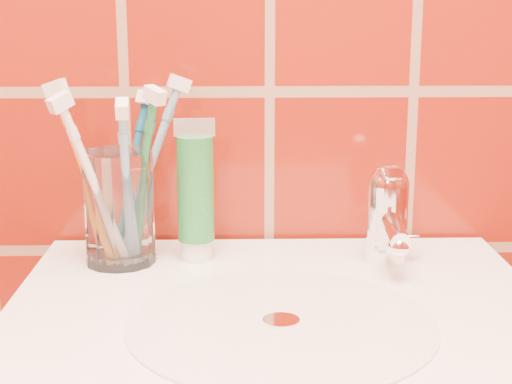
{
  "coord_description": "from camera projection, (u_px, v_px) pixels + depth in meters",
  "views": [
    {
      "loc": [
        -0.04,
        0.21,
        1.15
      ],
      "look_at": [
        -0.02,
        1.08,
        0.94
      ],
      "focal_mm": 55.0,
      "sensor_mm": 36.0,
      "label": 1
    }
  ],
  "objects": [
    {
      "name": "toothbrush_1",
      "position": [
        149.0,
        170.0,
        0.93
      ],
      "size": [
        0.15,
        0.13,
        0.23
      ],
      "primitive_type": null,
      "rotation": [
        0.37,
        0.0,
        1.86
      ],
      "color": "#6EA1C3",
      "rests_on": "glass_tumbler"
    },
    {
      "name": "toothbrush_4",
      "position": [
        130.0,
        176.0,
        0.95
      ],
      "size": [
        0.13,
        0.18,
        0.22
      ],
      "primitive_type": null,
      "rotation": [
        0.42,
        0.0,
        2.65
      ],
      "color": "navy",
      "rests_on": "glass_tumbler"
    },
    {
      "name": "toothpaste_tube",
      "position": [
        196.0,
        195.0,
        0.93
      ],
      "size": [
        0.05,
        0.04,
        0.17
      ],
      "rotation": [
        0.0,
        0.0,
        0.02
      ],
      "color": "white",
      "rests_on": "pedestal_sink"
    },
    {
      "name": "toothbrush_5",
      "position": [
        141.0,
        179.0,
        0.9
      ],
      "size": [
        0.13,
        0.13,
        0.23
      ],
      "primitive_type": null,
      "rotation": [
        0.29,
        0.0,
        0.8
      ],
      "color": "#1D6F3A",
      "rests_on": "glass_tumbler"
    },
    {
      "name": "glass_tumbler",
      "position": [
        119.0,
        208.0,
        0.92
      ],
      "size": [
        0.09,
        0.09,
        0.13
      ],
      "primitive_type": "cylinder",
      "rotation": [
        0.0,
        0.0,
        0.06
      ],
      "color": "white",
      "rests_on": "pedestal_sink"
    },
    {
      "name": "toothbrush_3",
      "position": [
        95.0,
        185.0,
        0.88
      ],
      "size": [
        0.16,
        0.16,
        0.23
      ],
      "primitive_type": null,
      "rotation": [
        0.38,
        0.0,
        -0.81
      ],
      "color": "white",
      "rests_on": "glass_tumbler"
    },
    {
      "name": "faucet",
      "position": [
        388.0,
        211.0,
        0.92
      ],
      "size": [
        0.05,
        0.11,
        0.12
      ],
      "color": "white",
      "rests_on": "pedestal_sink"
    },
    {
      "name": "toothbrush_0",
      "position": [
        87.0,
        176.0,
        0.91
      ],
      "size": [
        0.14,
        0.12,
        0.22
      ],
      "primitive_type": null,
      "rotation": [
        0.33,
        0.0,
        -1.89
      ],
      "color": "orange",
      "rests_on": "glass_tumbler"
    },
    {
      "name": "toothbrush_2",
      "position": [
        126.0,
        187.0,
        0.88
      ],
      "size": [
        0.04,
        0.14,
        0.22
      ],
      "primitive_type": null,
      "rotation": [
        0.31,
        0.0,
        0.1
      ],
      "color": "#73A6CD",
      "rests_on": "glass_tumbler"
    }
  ]
}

